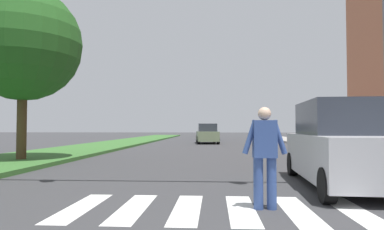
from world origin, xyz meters
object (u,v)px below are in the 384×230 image
suv_crossing (344,146)px  sedan_far_horizon (206,131)px  pedestrian_performer (265,153)px  sedan_midblock (207,134)px  sedan_distant (208,133)px  tree_mid (23,44)px  street_lamp_right (383,52)px

suv_crossing → sedan_far_horizon: bearing=95.3°
sedan_far_horizon → pedestrian_performer: bearing=-87.5°
sedan_midblock → sedan_distant: size_ratio=1.01×
tree_mid → sedan_far_horizon: size_ratio=1.53×
sedan_midblock → street_lamp_right: bearing=-62.2°
pedestrian_performer → sedan_midblock: bearing=93.4°
street_lamp_right → suv_crossing: 8.97m
tree_mid → pedestrian_performer: 11.43m
sedan_far_horizon → tree_mid: bearing=-98.5°
street_lamp_right → pedestrian_performer: (-6.35, -9.38, -3.66)m
suv_crossing → sedan_distant: bearing=96.8°
sedan_midblock → sedan_distant: bearing=90.4°
tree_mid → suv_crossing: 11.94m
sedan_midblock → pedestrian_performer: bearing=-86.6°
tree_mid → sedan_distant: bearing=75.4°
street_lamp_right → sedan_midblock: (-7.79, 14.77, -3.81)m
suv_crossing → sedan_midblock: suv_crossing is taller
sedan_midblock → sedan_far_horizon: sedan_midblock is taller
suv_crossing → tree_mid: bearing=155.6°
tree_mid → suv_crossing: tree_mid is taller
street_lamp_right → pedestrian_performer: bearing=-124.1°
suv_crossing → sedan_far_horizon: (-4.24, 45.41, -0.15)m
street_lamp_right → sedan_far_horizon: street_lamp_right is taller
pedestrian_performer → sedan_far_horizon: (-2.10, 47.77, -0.15)m
sedan_far_horizon → sedan_distant: bearing=-87.7°
street_lamp_right → sedan_distant: (-7.86, 23.43, -3.81)m
tree_mid → sedan_distant: (6.70, 25.75, -3.80)m
sedan_distant → sedan_far_horizon: (-0.59, 14.96, -0.01)m
tree_mid → sedan_midblock: 18.77m
street_lamp_right → sedan_far_horizon: (-8.45, 38.39, -3.82)m
sedan_distant → pedestrian_performer: bearing=-87.4°
pedestrian_performer → sedan_distant: size_ratio=0.37×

